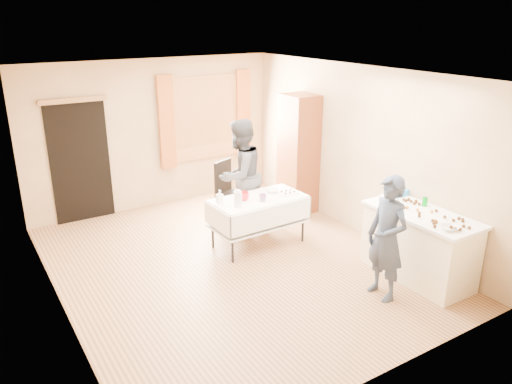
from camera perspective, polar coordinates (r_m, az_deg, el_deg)
floor at (r=7.06m, az=-2.73°, el=-8.23°), size 4.50×5.50×0.02m
ceiling at (r=6.28m, az=-3.12°, el=13.42°), size 4.50×5.50×0.02m
wall_back at (r=8.98m, az=-11.62°, el=6.46°), size 4.50×0.02×2.60m
wall_front at (r=4.52m, az=14.64°, el=-7.19°), size 4.50×0.02×2.60m
wall_left at (r=5.86m, az=-22.57°, el=-1.77°), size 0.02×5.50×2.60m
wall_right at (r=7.85m, az=11.67°, el=4.58°), size 0.02×5.50×2.60m
window_frame at (r=9.29m, az=-5.80°, el=8.46°), size 1.32×0.06×1.52m
window_pane at (r=9.27m, az=-5.76°, el=8.44°), size 1.20×0.02×1.40m
curtain_left at (r=8.93m, az=-10.17°, el=7.80°), size 0.28×0.06×1.65m
curtain_right at (r=9.61m, az=-1.45°, el=8.93°), size 0.28×0.06×1.65m
doorway at (r=8.67m, az=-19.44°, el=3.22°), size 0.95×0.04×2.00m
door_lintel at (r=8.43m, az=-20.18°, el=9.83°), size 1.05×0.06×0.08m
cabinet at (r=8.62m, az=4.86°, el=4.34°), size 0.50×0.60×2.04m
counter at (r=6.86m, az=18.10°, el=-5.81°), size 0.71×1.49×0.91m
party_table at (r=7.41m, az=0.28°, el=-2.88°), size 1.43×0.77×0.75m
chair at (r=8.39m, az=-2.85°, el=-1.23°), size 0.55×0.55×1.01m
girl at (r=6.15m, az=14.74°, el=-5.15°), size 0.58×0.40×1.55m
woman at (r=7.85m, az=-1.84°, el=1.90°), size 1.30×1.23×1.79m
soda_can at (r=6.90m, az=18.74°, el=-1.05°), size 0.08×0.08×0.12m
mixing_bowl at (r=6.26m, az=21.20°, el=-3.84°), size 0.34×0.34×0.05m
foam_block at (r=6.96m, az=14.49°, el=-0.64°), size 0.17×0.13×0.08m
blue_basket at (r=7.20m, az=15.72°, el=-0.06°), size 0.30×0.21×0.08m
pitcher at (r=6.95m, az=-2.07°, el=-0.82°), size 0.13×0.13×0.22m
cup_red at (r=7.20m, az=-1.41°, el=-0.48°), size 0.23×0.23×0.12m
cup_rainbow at (r=7.16m, az=0.76°, el=-0.67°), size 0.14×0.14×0.10m
small_bowl at (r=7.53m, az=1.87°, el=0.15°), size 0.29×0.29×0.05m
pastry_tray at (r=7.49m, az=3.68°, el=-0.12°), size 0.29×0.22×0.02m
bottle at (r=7.11m, az=-4.19°, el=-0.50°), size 0.10×0.10×0.19m
cake_balls at (r=6.63m, az=18.97°, el=-2.31°), size 0.54×1.10×0.04m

